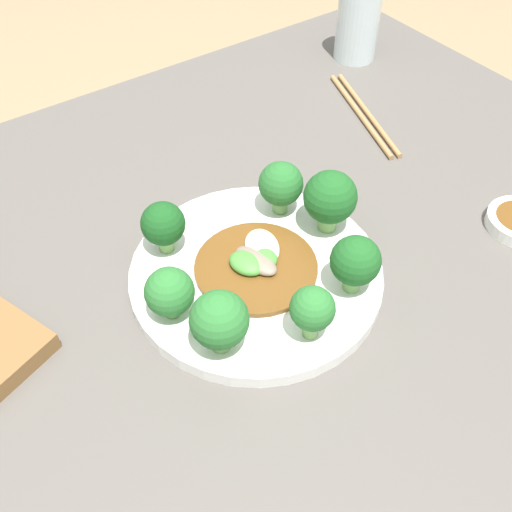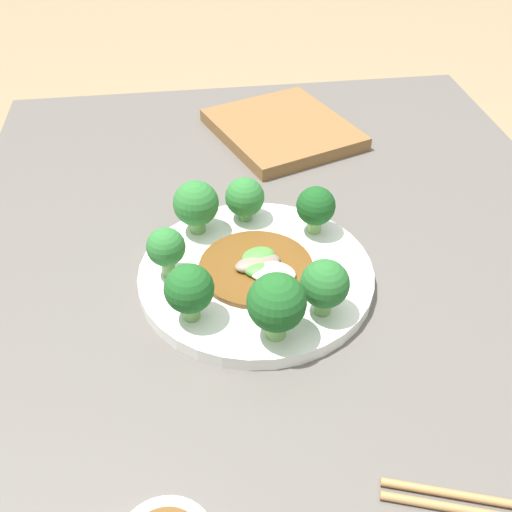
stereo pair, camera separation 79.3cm
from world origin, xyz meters
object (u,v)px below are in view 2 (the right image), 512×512
Objects in this scene: plate at (256,275)px; broccoli_east at (245,198)px; broccoli_southeast at (316,207)px; broccoli_west at (277,303)px; broccoli_southwest at (325,285)px; stirfry_center at (259,267)px; broccoli_northwest at (189,290)px; broccoli_north at (166,248)px; broccoli_northeast at (196,204)px; cutting_board at (282,129)px.

broccoli_east is at bearing -0.07° from plate.
broccoli_southeast is 1.08× the size of broccoli_east.
plate is 3.59× the size of broccoli_west.
stirfry_center is at bearing 37.78° from broccoli_southwest.
broccoli_southeast is 0.18m from broccoli_west.
broccoli_north is at bearing 16.75° from broccoli_northwest.
stirfry_center is at bearing -133.66° from plate.
stirfry_center is at bearing -51.96° from broccoli_northwest.
broccoli_southeast is 0.20m from broccoli_northwest.
plate is 2.06× the size of stirfry_center.
broccoli_southeast is 0.14m from broccoli_northeast.
broccoli_north is 0.38m from cutting_board.
broccoli_northeast is 0.30m from cutting_board.
broccoli_north is at bearing 150.52° from cutting_board.
broccoli_northeast is 1.12× the size of broccoli_north.
broccoli_east reaches higher than plate.
broccoli_north is at bearing 133.89° from broccoli_east.
broccoli_southeast is at bearing -50.13° from stirfry_center.
broccoli_west is (-0.10, -0.01, 0.05)m from plate.
stirfry_center is 0.49× the size of cutting_board.
broccoli_northwest is (-0.13, 0.16, 0.00)m from broccoli_southeast.
broccoli_northwest is at bearing 128.96° from broccoli_southeast.
broccoli_northeast reaches higher than broccoli_southeast.
broccoli_west reaches higher than stirfry_center.
broccoli_southwest is 0.41m from cutting_board.
plate is 4.07× the size of broccoli_northwest.
broccoli_northeast is at bearing 36.51° from stirfry_center.
broccoli_southeast is 1.01× the size of broccoli_north.
broccoli_west reaches higher than broccoli_northeast.
broccoli_southeast is 0.10m from stirfry_center.
broccoli_west is (-0.18, -0.07, 0.00)m from broccoli_northeast.
broccoli_northwest reaches higher than stirfry_center.
broccoli_southwest reaches higher than broccoli_southeast.
broccoli_southwest is 1.15× the size of broccoli_east.
broccoli_southeast is 0.90× the size of broccoli_northeast.
broccoli_northwest is at bearing 85.45° from broccoli_southwest.
broccoli_northwest is at bearing 130.35° from plate.
broccoli_southeast is at bearing -8.66° from broccoli_southwest.
broccoli_northeast is 0.20m from broccoli_southwest.
cutting_board is (0.24, -0.09, -0.04)m from broccoli_east.
broccoli_northeast is at bearing 19.77° from broccoli_west.
broccoli_north is 0.23× the size of cutting_board.
broccoli_northwest reaches higher than broccoli_east.
broccoli_west is 0.10m from stirfry_center.
stirfry_center is (-0.09, -0.06, -0.03)m from broccoli_northeast.
broccoli_east is at bearing 1.57° from stirfry_center.
broccoli_east is (0.09, -0.10, -0.01)m from broccoli_north.
broccoli_east is 0.43× the size of stirfry_center.
broccoli_southwest reaches higher than cutting_board.
broccoli_north reaches higher than plate.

